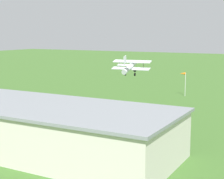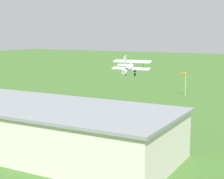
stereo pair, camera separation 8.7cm
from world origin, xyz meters
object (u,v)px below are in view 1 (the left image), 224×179
biplane (130,67)px  person_near_hangar_door (12,113)px  hangar (41,127)px  person_beside_truck (26,108)px  windsock (183,75)px  car_blue (3,110)px  person_crossing_taxiway (38,113)px

biplane → person_near_hangar_door: 22.98m
hangar → person_beside_truck: (17.39, -16.66, -2.20)m
biplane → windsock: bearing=-98.4°
car_blue → person_beside_truck: 4.53m
biplane → person_beside_truck: size_ratio=4.72×
person_crossing_taxiway → windsock: windsock is taller
person_crossing_taxiway → person_beside_truck: size_ratio=1.00×
hangar → windsock: 48.46m
person_near_hangar_door → car_blue: bearing=-18.3°
person_near_hangar_door → windsock: size_ratio=0.30×
biplane → car_blue: 24.85m
car_blue → hangar: bearing=147.0°
hangar → person_near_hangar_door: hangar is taller
person_beside_truck → windsock: windsock is taller
hangar → car_blue: 23.27m
hangar → windsock: (-3.09, -48.32, 1.97)m
person_beside_truck → windsock: 37.94m
person_crossing_taxiway → person_near_hangar_door: person_near_hangar_door is taller
car_blue → person_near_hangar_door: size_ratio=2.79×
biplane → person_near_hangar_door: size_ratio=4.40×
car_blue → person_near_hangar_door: 3.70m
windsock → car_blue: bearing=57.7°
person_beside_truck → person_near_hangar_door: 5.40m
hangar → windsock: hangar is taller
hangar → person_near_hangar_door: size_ratio=20.63×
hangar → person_crossing_taxiway: size_ratio=22.16×
biplane → person_beside_truck: 21.22m
biplane → person_near_hangar_door: biplane is taller
person_crossing_taxiway → windsock: 37.56m
person_crossing_taxiway → windsock: bearing=-114.9°
biplane → person_beside_truck: bearing=29.1°
person_crossing_taxiway → person_beside_truck: 5.27m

